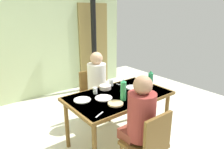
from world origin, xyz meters
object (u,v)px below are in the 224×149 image
object	(u,v)px
chair_far_diner	(93,93)
serving_bowl_center	(105,87)
water_bottle_green_far	(150,80)
dining_table	(119,100)
person_near_diner	(140,115)
person_far_diner	(97,79)
water_bottle_green_near	(123,90)
chair_near_diner	(149,144)

from	to	relation	value
chair_far_diner	serving_bowl_center	world-z (taller)	chair_far_diner
chair_far_diner	water_bottle_green_far	world-z (taller)	water_bottle_green_far
dining_table	person_near_diner	world-z (taller)	person_near_diner
person_far_diner	water_bottle_green_far	distance (m)	0.86
chair_far_diner	person_far_diner	bearing A→B (deg)	90.00
water_bottle_green_near	water_bottle_green_far	bearing A→B (deg)	5.67
dining_table	chair_near_diner	world-z (taller)	chair_near_diner
serving_bowl_center	person_far_diner	bearing A→B (deg)	74.56
person_near_diner	serving_bowl_center	distance (m)	0.93
chair_near_diner	serving_bowl_center	size ratio (longest dim) A/B	5.12
chair_near_diner	person_near_diner	distance (m)	0.31
chair_near_diner	water_bottle_green_far	world-z (taller)	water_bottle_green_far
serving_bowl_center	water_bottle_green_near	bearing A→B (deg)	-95.91
chair_near_diner	water_bottle_green_far	size ratio (longest dim) A/B	3.17
chair_near_diner	water_bottle_green_far	distance (m)	1.05
water_bottle_green_near	person_near_diner	bearing A→B (deg)	-108.95
chair_near_diner	person_near_diner	xyz separation A→B (m)	(-0.00, 0.14, 0.28)
serving_bowl_center	chair_far_diner	bearing A→B (deg)	78.79
chair_near_diner	water_bottle_green_near	xyz separation A→B (m)	(0.16, 0.60, 0.37)
chair_far_diner	serving_bowl_center	size ratio (longest dim) A/B	5.12
chair_far_diner	chair_near_diner	bearing A→B (deg)	78.89
serving_bowl_center	dining_table	bearing A→B (deg)	-85.60
person_far_diner	chair_far_diner	bearing A→B (deg)	-90.00
chair_far_diner	water_bottle_green_far	distance (m)	1.04
chair_far_diner	water_bottle_green_near	size ratio (longest dim) A/B	3.11
person_near_diner	person_far_diner	world-z (taller)	same
dining_table	water_bottle_green_near	xyz separation A→B (m)	(-0.07, -0.17, 0.21)
chair_far_diner	water_bottle_green_near	world-z (taller)	water_bottle_green_near
water_bottle_green_far	water_bottle_green_near	bearing A→B (deg)	-174.33
water_bottle_green_near	serving_bowl_center	size ratio (longest dim) A/B	1.65
chair_near_diner	person_far_diner	xyz separation A→B (m)	(0.30, 1.39, 0.28)
chair_far_diner	dining_table	bearing A→B (deg)	84.47
chair_near_diner	serving_bowl_center	bearing A→B (deg)	78.94
serving_bowl_center	water_bottle_green_far	bearing A→B (deg)	-36.78
water_bottle_green_far	dining_table	bearing A→B (deg)	167.58
person_far_diner	water_bottle_green_near	size ratio (longest dim) A/B	2.75
chair_near_diner	person_far_diner	size ratio (longest dim) A/B	1.13
person_far_diner	dining_table	bearing A→B (deg)	83.28
dining_table	serving_bowl_center	xyz separation A→B (m)	(-0.02, 0.28, 0.10)
dining_table	water_bottle_green_near	world-z (taller)	water_bottle_green_near
person_far_diner	water_bottle_green_near	world-z (taller)	person_far_diner
chair_near_diner	person_far_diner	world-z (taller)	person_far_diner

